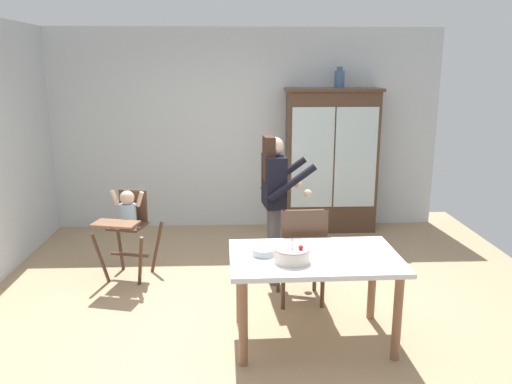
{
  "coord_description": "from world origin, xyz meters",
  "views": [
    {
      "loc": [
        -0.15,
        -4.4,
        2.21
      ],
      "look_at": [
        0.08,
        0.7,
        0.95
      ],
      "focal_mm": 36.06,
      "sensor_mm": 36.0,
      "label": 1
    }
  ],
  "objects_px": {
    "ceramic_vase": "(339,79)",
    "dining_chair_far_side": "(302,249)",
    "dining_table": "(314,268)",
    "china_cabinet": "(331,160)",
    "adult_person": "(275,192)",
    "serving_bowl": "(264,252)",
    "high_chair_with_toddler": "(128,218)",
    "birthday_cake": "(292,255)"
  },
  "relations": [
    {
      "from": "adult_person",
      "to": "birthday_cake",
      "type": "height_order",
      "value": "adult_person"
    },
    {
      "from": "ceramic_vase",
      "to": "adult_person",
      "type": "height_order",
      "value": "ceramic_vase"
    },
    {
      "from": "ceramic_vase",
      "to": "dining_chair_far_side",
      "type": "height_order",
      "value": "ceramic_vase"
    },
    {
      "from": "dining_chair_far_side",
      "to": "china_cabinet",
      "type": "bearing_deg",
      "value": -108.93
    },
    {
      "from": "china_cabinet",
      "to": "adult_person",
      "type": "xyz_separation_m",
      "value": [
        -0.9,
        -1.73,
        0.0
      ]
    },
    {
      "from": "china_cabinet",
      "to": "serving_bowl",
      "type": "bearing_deg",
      "value": -110.29
    },
    {
      "from": "adult_person",
      "to": "birthday_cake",
      "type": "relative_size",
      "value": 5.47
    },
    {
      "from": "ceramic_vase",
      "to": "china_cabinet",
      "type": "bearing_deg",
      "value": -177.07
    },
    {
      "from": "serving_bowl",
      "to": "dining_chair_far_side",
      "type": "xyz_separation_m",
      "value": [
        0.39,
        0.62,
        -0.21
      ]
    },
    {
      "from": "china_cabinet",
      "to": "adult_person",
      "type": "height_order",
      "value": "china_cabinet"
    },
    {
      "from": "adult_person",
      "to": "birthday_cake",
      "type": "xyz_separation_m",
      "value": [
        0.03,
        -1.33,
        -0.17
      ]
    },
    {
      "from": "dining_table",
      "to": "birthday_cake",
      "type": "distance_m",
      "value": 0.28
    },
    {
      "from": "dining_table",
      "to": "dining_chair_far_side",
      "type": "bearing_deg",
      "value": 90.97
    },
    {
      "from": "serving_bowl",
      "to": "dining_chair_far_side",
      "type": "relative_size",
      "value": 0.19
    },
    {
      "from": "high_chair_with_toddler",
      "to": "dining_table",
      "type": "distance_m",
      "value": 2.23
    },
    {
      "from": "dining_table",
      "to": "dining_chair_far_side",
      "type": "xyz_separation_m",
      "value": [
        -0.01,
        0.64,
        -0.08
      ]
    },
    {
      "from": "ceramic_vase",
      "to": "dining_table",
      "type": "bearing_deg",
      "value": -104.22
    },
    {
      "from": "birthday_cake",
      "to": "dining_table",
      "type": "bearing_deg",
      "value": 32.14
    },
    {
      "from": "china_cabinet",
      "to": "birthday_cake",
      "type": "relative_size",
      "value": 6.87
    },
    {
      "from": "adult_person",
      "to": "serving_bowl",
      "type": "bearing_deg",
      "value": 164.96
    },
    {
      "from": "china_cabinet",
      "to": "high_chair_with_toddler",
      "type": "bearing_deg",
      "value": -147.28
    },
    {
      "from": "dining_table",
      "to": "dining_chair_far_side",
      "type": "height_order",
      "value": "dining_chair_far_side"
    },
    {
      "from": "ceramic_vase",
      "to": "dining_chair_far_side",
      "type": "bearing_deg",
      "value": -108.22
    },
    {
      "from": "ceramic_vase",
      "to": "dining_table",
      "type": "distance_m",
      "value": 3.34
    },
    {
      "from": "ceramic_vase",
      "to": "adult_person",
      "type": "bearing_deg",
      "value": -119.21
    },
    {
      "from": "serving_bowl",
      "to": "dining_table",
      "type": "bearing_deg",
      "value": -3.12
    },
    {
      "from": "adult_person",
      "to": "dining_chair_far_side",
      "type": "distance_m",
      "value": 0.73
    },
    {
      "from": "china_cabinet",
      "to": "dining_chair_far_side",
      "type": "height_order",
      "value": "china_cabinet"
    },
    {
      "from": "birthday_cake",
      "to": "dining_chair_far_side",
      "type": "bearing_deg",
      "value": 76.44
    },
    {
      "from": "china_cabinet",
      "to": "birthday_cake",
      "type": "xyz_separation_m",
      "value": [
        -0.87,
        -3.06,
        -0.17
      ]
    },
    {
      "from": "high_chair_with_toddler",
      "to": "dining_chair_far_side",
      "type": "relative_size",
      "value": 0.99
    },
    {
      "from": "high_chair_with_toddler",
      "to": "china_cabinet",
      "type": "bearing_deg",
      "value": 46.61
    },
    {
      "from": "china_cabinet",
      "to": "ceramic_vase",
      "type": "relative_size",
      "value": 7.12
    },
    {
      "from": "ceramic_vase",
      "to": "dining_chair_far_side",
      "type": "distance_m",
      "value": 2.84
    },
    {
      "from": "dining_table",
      "to": "adult_person",
      "type": "bearing_deg",
      "value": 100.63
    },
    {
      "from": "dining_table",
      "to": "ceramic_vase",
      "type": "bearing_deg",
      "value": 75.78
    },
    {
      "from": "china_cabinet",
      "to": "birthday_cake",
      "type": "distance_m",
      "value": 3.18
    },
    {
      "from": "high_chair_with_toddler",
      "to": "adult_person",
      "type": "bearing_deg",
      "value": 7.36
    },
    {
      "from": "dining_table",
      "to": "dining_chair_far_side",
      "type": "distance_m",
      "value": 0.65
    },
    {
      "from": "adult_person",
      "to": "dining_table",
      "type": "distance_m",
      "value": 1.27
    },
    {
      "from": "china_cabinet",
      "to": "dining_chair_far_side",
      "type": "relative_size",
      "value": 2.0
    },
    {
      "from": "high_chair_with_toddler",
      "to": "dining_table",
      "type": "xyz_separation_m",
      "value": [
        1.75,
        -1.38,
        -0.02
      ]
    }
  ]
}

